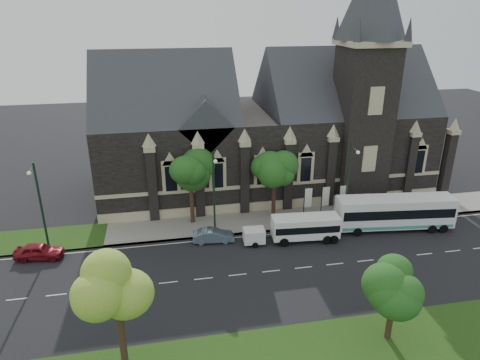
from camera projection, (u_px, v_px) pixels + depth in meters
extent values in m
plane|color=black|center=(271.00, 271.00, 37.93)|extent=(160.00, 160.00, 0.00)
cube|color=gray|center=(249.00, 222.00, 46.57)|extent=(80.00, 5.00, 0.15)
cube|color=black|center=(264.00, 149.00, 54.55)|extent=(40.00, 15.00, 10.00)
cube|color=#303238|center=(166.00, 114.00, 50.60)|extent=(16.00, 15.00, 15.00)
cube|color=#303238|center=(341.00, 107.00, 54.44)|extent=(20.00, 15.00, 15.00)
cube|color=#303238|center=(204.00, 122.00, 47.19)|extent=(6.00, 6.00, 6.00)
cube|color=black|center=(361.00, 126.00, 49.34)|extent=(5.50, 5.50, 18.00)
cube|color=tan|center=(370.00, 43.00, 45.92)|extent=(6.20, 6.20, 0.60)
cube|color=tan|center=(279.00, 184.00, 48.35)|extent=(40.00, 0.22, 0.40)
cube|color=tan|center=(278.00, 205.00, 49.31)|extent=(40.00, 0.25, 1.20)
cube|color=black|center=(262.00, 172.00, 47.27)|extent=(1.20, 0.12, 2.80)
cylinder|color=black|center=(123.00, 342.00, 26.81)|extent=(0.44, 0.44, 4.40)
sphere|color=olive|center=(116.00, 289.00, 25.32)|extent=(4.16, 4.16, 4.16)
sphere|color=olive|center=(129.00, 269.00, 25.87)|extent=(3.12, 3.12, 3.12)
cylinder|color=black|center=(390.00, 320.00, 29.75)|extent=(0.44, 0.44, 3.08)
sphere|color=#1E4816|center=(396.00, 284.00, 28.65)|extent=(3.20, 3.20, 3.20)
sphere|color=#1E4816|center=(400.00, 271.00, 29.08)|extent=(2.40, 2.40, 2.40)
cylinder|color=black|center=(274.00, 200.00, 47.29)|extent=(0.44, 0.44, 3.96)
sphere|color=#1E4816|center=(275.00, 169.00, 45.93)|extent=(3.84, 3.84, 3.84)
sphere|color=#1E4816|center=(279.00, 160.00, 46.45)|extent=(2.88, 2.88, 2.88)
cylinder|color=black|center=(192.00, 206.00, 45.72)|extent=(0.44, 0.44, 3.96)
sphere|color=#1E4816|center=(191.00, 175.00, 44.39)|extent=(3.68, 3.68, 3.68)
sphere|color=#1E4816|center=(196.00, 166.00, 44.88)|extent=(2.76, 2.76, 2.76)
cylinder|color=black|center=(347.00, 185.00, 44.66)|extent=(0.20, 0.20, 9.00)
cylinder|color=black|center=(355.00, 149.00, 42.37)|extent=(0.10, 1.60, 0.10)
sphere|color=silver|center=(358.00, 152.00, 41.68)|extent=(0.36, 0.36, 0.36)
cylinder|color=black|center=(214.00, 195.00, 42.22)|extent=(0.20, 0.20, 9.00)
cylinder|color=black|center=(214.00, 158.00, 39.93)|extent=(0.10, 1.60, 0.10)
sphere|color=silver|center=(215.00, 161.00, 39.23)|extent=(0.36, 0.36, 0.36)
cylinder|color=black|center=(42.00, 209.00, 39.42)|extent=(0.20, 0.20, 9.00)
cylinder|color=black|center=(31.00, 169.00, 37.13)|extent=(0.10, 1.60, 0.10)
sphere|color=silver|center=(29.00, 173.00, 36.44)|extent=(0.36, 0.36, 0.36)
cylinder|color=black|center=(304.00, 203.00, 46.44)|extent=(0.10, 0.10, 4.00)
cube|color=white|center=(308.00, 198.00, 46.30)|extent=(0.80, 0.04, 2.20)
cylinder|color=black|center=(321.00, 202.00, 46.79)|extent=(0.10, 0.10, 4.00)
cube|color=white|center=(326.00, 196.00, 46.65)|extent=(0.80, 0.04, 2.20)
cylinder|color=black|center=(339.00, 200.00, 47.14)|extent=(0.10, 0.10, 4.00)
cube|color=white|center=(343.00, 195.00, 47.00)|extent=(0.80, 0.04, 2.20)
cube|color=white|center=(395.00, 211.00, 44.56)|extent=(12.36, 3.86, 3.09)
cube|color=black|center=(395.00, 210.00, 44.49)|extent=(11.88, 3.85, 0.99)
cube|color=teal|center=(393.00, 222.00, 45.02)|extent=(11.88, 3.84, 0.35)
cylinder|color=black|center=(357.00, 232.00, 43.65)|extent=(0.93, 0.38, 0.90)
cylinder|color=black|center=(350.00, 221.00, 46.00)|extent=(0.93, 0.38, 0.90)
cylinder|color=black|center=(432.00, 229.00, 44.23)|extent=(0.93, 0.38, 0.90)
cylinder|color=black|center=(421.00, 218.00, 46.57)|extent=(0.93, 0.38, 0.90)
cylinder|color=black|center=(443.00, 229.00, 44.32)|extent=(0.93, 0.38, 0.90)
cylinder|color=black|center=(431.00, 218.00, 46.66)|extent=(0.93, 0.38, 0.90)
cube|color=white|center=(305.00, 226.00, 42.53)|extent=(6.80, 2.59, 2.12)
cube|color=black|center=(305.00, 226.00, 42.50)|extent=(6.53, 2.61, 0.72)
cylinder|color=black|center=(284.00, 242.00, 41.71)|extent=(0.92, 0.35, 0.90)
cylinder|color=black|center=(280.00, 232.00, 43.64)|extent=(0.92, 0.35, 0.90)
cylinder|color=black|center=(327.00, 240.00, 42.17)|extent=(0.92, 0.35, 0.90)
cylinder|color=black|center=(321.00, 230.00, 44.10)|extent=(0.92, 0.35, 0.90)
cylinder|color=black|center=(334.00, 239.00, 42.24)|extent=(0.92, 0.35, 0.90)
cylinder|color=black|center=(327.00, 229.00, 44.17)|extent=(0.92, 0.35, 0.90)
cube|color=white|center=(254.00, 235.00, 42.04)|extent=(2.14, 1.66, 1.34)
cylinder|color=black|center=(255.00, 245.00, 41.56)|extent=(0.59, 0.24, 0.58)
cylinder|color=black|center=(253.00, 237.00, 42.99)|extent=(0.59, 0.24, 0.58)
cylinder|color=black|center=(267.00, 238.00, 42.34)|extent=(1.24, 0.15, 0.08)
imported|color=slate|center=(213.00, 235.00, 42.54)|extent=(4.18, 1.77, 1.34)
imported|color=maroon|center=(39.00, 251.00, 39.62)|extent=(4.54, 2.25, 1.49)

